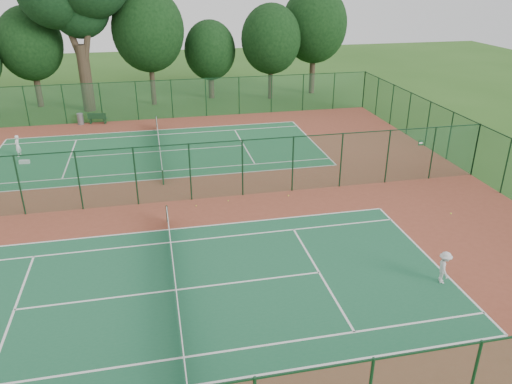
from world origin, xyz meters
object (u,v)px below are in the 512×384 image
player_near (444,267)px  bench (97,118)px  player_far (17,146)px  trash_bin (80,119)px  kit_bag (24,162)px

player_near → bench: player_near is taller
player_near → player_far: size_ratio=0.95×
player_near → trash_bin: 33.57m
bench → player_far: bearing=-112.3°
player_near → bench: size_ratio=0.90×
player_near → trash_bin: bearing=51.2°
player_near → player_far: bearing=64.7°
player_near → kit_bag: 28.27m
player_far → player_near: bearing=57.9°
player_near → kit_bag: player_near is taller
player_far → trash_bin: bearing=167.0°
player_near → bench: (-16.42, 28.30, -0.24)m
trash_bin → bench: bench is taller
trash_bin → kit_bag: trash_bin is taller
bench → kit_bag: size_ratio=2.42×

